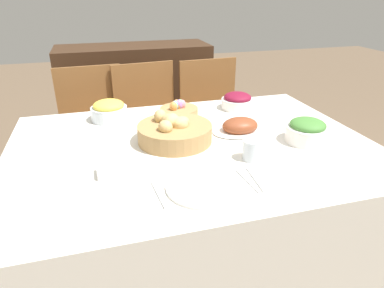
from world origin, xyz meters
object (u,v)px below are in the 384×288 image
at_px(chair_far_center, 151,127).
at_px(sideboard, 137,101).
at_px(butter_dish, 114,170).
at_px(ham_platter, 240,127).
at_px(beet_salad_bowl, 237,101).
at_px(drinking_cup, 252,150).
at_px(pineapple_bowl, 109,110).
at_px(spoon, 256,180).
at_px(egg_basket, 179,109).
at_px(fork, 159,195).
at_px(bread_basket, 174,131).
at_px(knife, 248,181).
at_px(chair_far_left, 95,133).
at_px(dinner_plate, 205,187).
at_px(green_salad_bowl, 307,131).
at_px(chair_far_right, 214,120).

distance_m(chair_far_center, sideboard, 0.71).
height_order(chair_far_center, butter_dish, chair_far_center).
xyz_separation_m(ham_platter, beet_salad_bowl, (0.12, 0.31, 0.02)).
height_order(ham_platter, drinking_cup, drinking_cup).
bearing_deg(sideboard, pineapple_bowl, -102.82).
bearing_deg(chair_far_center, spoon, -88.60).
bearing_deg(chair_far_center, ham_platter, -77.10).
xyz_separation_m(egg_basket, pineapple_bowl, (-0.35, 0.02, 0.02)).
xyz_separation_m(fork, spoon, (0.34, 0.00, 0.00)).
relative_size(egg_basket, drinking_cup, 2.49).
distance_m(bread_basket, knife, 0.43).
relative_size(pineapple_bowl, beet_salad_bowl, 1.03).
bearing_deg(chair_far_left, dinner_plate, -77.02).
bearing_deg(chair_far_left, green_salad_bowl, -51.16).
relative_size(chair_far_right, green_salad_bowl, 5.11).
xyz_separation_m(sideboard, knife, (0.14, -1.94, 0.29)).
relative_size(dinner_plate, drinking_cup, 3.27).
xyz_separation_m(chair_far_right, sideboard, (-0.46, 0.71, -0.03)).
bearing_deg(chair_far_left, ham_platter, -54.31).
bearing_deg(chair_far_right, bread_basket, -123.67).
bearing_deg(bread_basket, ham_platter, 3.33).
bearing_deg(ham_platter, spoon, -105.83).
bearing_deg(drinking_cup, egg_basket, 104.66).
bearing_deg(chair_far_center, pineapple_bowl, -125.92).
bearing_deg(spoon, beet_salad_bowl, 76.49).
bearing_deg(ham_platter, fork, -137.92).
height_order(spoon, drinking_cup, drinking_cup).
xyz_separation_m(egg_basket, drinking_cup, (0.15, -0.57, 0.01)).
relative_size(chair_far_center, fork, 5.55).
height_order(chair_far_right, pineapple_bowl, chair_far_right).
bearing_deg(fork, sideboard, 80.65).
xyz_separation_m(ham_platter, drinking_cup, (-0.06, -0.26, 0.01)).
bearing_deg(pineapple_bowl, green_salad_bowl, -32.17).
xyz_separation_m(chair_far_left, green_salad_bowl, (0.88, -0.99, 0.31)).
relative_size(bread_basket, dinner_plate, 1.22).
xyz_separation_m(egg_basket, green_salad_bowl, (0.44, -0.48, 0.02)).
xyz_separation_m(chair_far_right, ham_platter, (-0.17, -0.81, 0.28)).
xyz_separation_m(chair_far_center, fork, (-0.17, -1.23, 0.26)).
xyz_separation_m(pineapple_bowl, drinking_cup, (0.50, -0.59, -0.01)).
distance_m(dinner_plate, spoon, 0.18).
relative_size(chair_far_left, egg_basket, 4.58).
xyz_separation_m(chair_far_left, dinner_plate, (0.35, -1.23, 0.26)).
height_order(beet_salad_bowl, spoon, beet_salad_bowl).
distance_m(egg_basket, dinner_plate, 0.72).
xyz_separation_m(chair_far_right, beet_salad_bowl, (-0.05, -0.50, 0.30)).
distance_m(pineapple_bowl, fork, 0.75).
relative_size(chair_far_left, spoon, 5.55).
bearing_deg(drinking_cup, sideboard, 97.20).
height_order(chair_far_center, spoon, chair_far_center).
bearing_deg(drinking_cup, bread_basket, 135.40).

